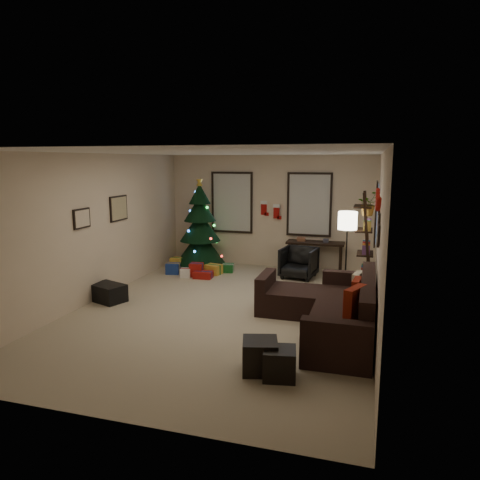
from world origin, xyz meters
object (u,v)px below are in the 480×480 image
object	(u,v)px
desk_chair	(299,263)
sofa	(331,310)
desk	(315,245)
christmas_tree	(200,230)
bookshelf	(366,247)

from	to	relation	value
desk_chair	sofa	bearing A→B (deg)	-63.43
desk	christmas_tree	bearing A→B (deg)	-173.51
desk	bookshelf	size ratio (longest dim) A/B	0.66
bookshelf	desk	bearing A→B (deg)	124.68
bookshelf	sofa	bearing A→B (deg)	-103.92
sofa	desk	distance (m)	3.60
desk_chair	bookshelf	xyz separation A→B (m)	(1.43, -1.01, 0.62)
desk	desk_chair	bearing A→B (deg)	-113.09
desk	desk_chair	size ratio (longest dim) A/B	1.90
christmas_tree	bookshelf	size ratio (longest dim) A/B	1.10
christmas_tree	desk	bearing A→B (deg)	6.49
christmas_tree	sofa	world-z (taller)	christmas_tree
christmas_tree	sofa	xyz separation A→B (m)	(3.42, -3.21, -0.63)
christmas_tree	desk	distance (m)	2.77
desk_chair	bookshelf	world-z (taller)	bookshelf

